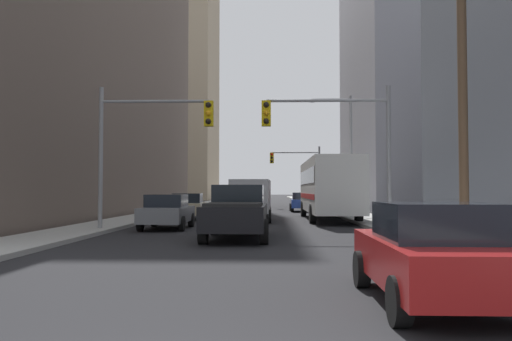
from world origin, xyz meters
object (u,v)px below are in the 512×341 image
(sedan_red, at_px, (436,253))
(traffic_signal_far_right, at_px, (297,166))
(sedan_grey, at_px, (167,211))
(traffic_signal_near_left, at_px, (150,133))
(city_bus, at_px, (328,186))
(sedan_beige, at_px, (188,206))
(sedan_blue, at_px, (302,202))
(traffic_signal_near_right, at_px, (332,132))
(pickup_truck_black, at_px, (237,212))
(cargo_van_silver, at_px, (251,198))

(sedan_red, bearing_deg, traffic_signal_far_right, 89.66)
(traffic_signal_far_right, bearing_deg, sedan_grey, -104.25)
(sedan_grey, relative_size, traffic_signal_near_left, 0.70)
(sedan_grey, bearing_deg, city_bus, 42.37)
(sedan_red, distance_m, traffic_signal_near_left, 15.91)
(city_bus, xyz_separation_m, traffic_signal_far_right, (-0.63, 21.35, 2.17))
(sedan_beige, distance_m, traffic_signal_far_right, 22.40)
(sedan_blue, bearing_deg, traffic_signal_far_right, 89.31)
(sedan_blue, distance_m, traffic_signal_near_right, 21.00)
(city_bus, height_order, traffic_signal_near_right, traffic_signal_near_right)
(pickup_truck_black, height_order, sedan_grey, pickup_truck_black)
(cargo_van_silver, relative_size, sedan_grey, 1.25)
(sedan_red, bearing_deg, city_bus, 87.71)
(traffic_signal_near_left, bearing_deg, city_bus, 46.13)
(city_bus, relative_size, sedan_blue, 2.72)
(sedan_blue, bearing_deg, pickup_truck_black, -98.96)
(cargo_van_silver, distance_m, sedan_blue, 13.94)
(sedan_grey, bearing_deg, sedan_red, -65.23)
(pickup_truck_black, relative_size, cargo_van_silver, 1.03)
(city_bus, distance_m, traffic_signal_near_right, 8.96)
(sedan_red, height_order, sedan_beige, same)
(sedan_blue, relative_size, traffic_signal_far_right, 0.71)
(cargo_van_silver, distance_m, sedan_red, 21.25)
(sedan_grey, relative_size, sedan_beige, 0.99)
(city_bus, relative_size, traffic_signal_far_right, 1.92)
(cargo_van_silver, bearing_deg, sedan_beige, 153.61)
(cargo_van_silver, relative_size, traffic_signal_far_right, 0.88)
(pickup_truck_black, xyz_separation_m, sedan_blue, (3.77, 23.89, -0.16))
(sedan_red, distance_m, traffic_signal_far_right, 43.80)
(traffic_signal_near_right, bearing_deg, sedan_red, -90.39)
(sedan_blue, distance_m, traffic_signal_near_left, 22.32)
(cargo_van_silver, bearing_deg, traffic_signal_near_right, -63.92)
(sedan_grey, distance_m, traffic_signal_far_right, 29.63)
(cargo_van_silver, xyz_separation_m, sedan_blue, (3.62, 13.45, -0.52))
(sedan_grey, bearing_deg, pickup_truck_black, -53.87)
(pickup_truck_black, relative_size, sedan_beige, 1.28)
(pickup_truck_black, distance_m, traffic_signal_far_right, 33.53)
(sedan_beige, relative_size, sedan_blue, 1.01)
(city_bus, distance_m, sedan_red, 22.37)
(cargo_van_silver, height_order, sedan_red, cargo_van_silver)
(sedan_beige, bearing_deg, traffic_signal_near_left, -91.03)
(sedan_red, height_order, sedan_grey, same)
(cargo_van_silver, relative_size, traffic_signal_near_right, 0.88)
(sedan_beige, bearing_deg, traffic_signal_near_right, -51.27)
(city_bus, bearing_deg, pickup_truck_black, -110.91)
(sedan_grey, xyz_separation_m, traffic_signal_near_right, (7.08, -1.46, 3.34))
(city_bus, relative_size, traffic_signal_near_right, 1.92)
(sedan_blue, relative_size, traffic_signal_near_left, 0.71)
(traffic_signal_near_left, relative_size, traffic_signal_far_right, 1.00)
(sedan_red, bearing_deg, traffic_signal_near_left, 118.48)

